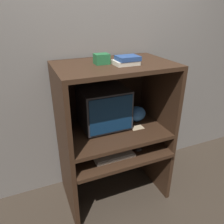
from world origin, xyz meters
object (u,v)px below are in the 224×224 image
(crt_monitor, at_px, (104,108))
(storage_box, at_px, (102,59))
(keyboard, at_px, (114,156))
(mouse, at_px, (139,150))
(snack_bag, at_px, (137,114))
(book_stack, at_px, (127,60))

(crt_monitor, relative_size, storage_box, 3.70)
(keyboard, xyz_separation_m, mouse, (0.27, -0.01, 0.00))
(keyboard, height_order, mouse, mouse)
(keyboard, xyz_separation_m, snack_bag, (0.37, 0.25, 0.26))
(snack_bag, xyz_separation_m, book_stack, (-0.21, -0.16, 0.61))
(crt_monitor, bearing_deg, storage_box, -119.75)
(crt_monitor, height_order, book_stack, book_stack)
(crt_monitor, height_order, keyboard, crt_monitor)
(mouse, xyz_separation_m, book_stack, (-0.11, 0.11, 0.87))
(snack_bag, relative_size, storage_box, 1.62)
(crt_monitor, xyz_separation_m, mouse, (0.26, -0.28, -0.38))
(keyboard, bearing_deg, crt_monitor, 88.22)
(keyboard, xyz_separation_m, book_stack, (0.16, 0.10, 0.87))
(mouse, bearing_deg, storage_box, 144.21)
(crt_monitor, bearing_deg, snack_bag, -2.90)
(snack_bag, bearing_deg, crt_monitor, 177.10)
(crt_monitor, distance_m, keyboard, 0.47)
(crt_monitor, relative_size, mouse, 6.84)
(snack_bag, bearing_deg, book_stack, -144.17)
(mouse, xyz_separation_m, storage_box, (-0.30, 0.21, 0.88))
(crt_monitor, bearing_deg, book_stack, -49.79)
(mouse, relative_size, snack_bag, 0.33)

